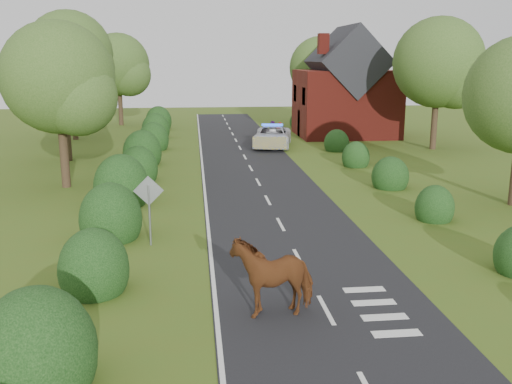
{
  "coord_description": "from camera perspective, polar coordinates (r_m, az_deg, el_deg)",
  "views": [
    {
      "loc": [
        -3.37,
        -17.7,
        6.54
      ],
      "look_at": [
        -0.96,
        4.33,
        1.3
      ],
      "focal_mm": 40.0,
      "sensor_mm": 36.0,
      "label": 1
    }
  ],
  "objects": [
    {
      "name": "tree_left_d",
      "position": [
        57.96,
        -13.35,
        12.06
      ],
      "size": [
        6.15,
        6.0,
        8.89
      ],
      "color": "#332316",
      "rests_on": "ground"
    },
    {
      "name": "road_sign",
      "position": [
        20.36,
        -10.66,
        -0.82
      ],
      "size": [
        1.06,
        0.08,
        2.53
      ],
      "color": "gray",
      "rests_on": "ground"
    },
    {
      "name": "road_markings",
      "position": [
        31.37,
        -2.88,
        1.3
      ],
      "size": [
        4.96,
        70.0,
        0.01
      ],
      "color": "white",
      "rests_on": "road"
    },
    {
      "name": "tree_left_c",
      "position": [
        48.44,
        -17.8,
        12.68
      ],
      "size": [
        6.97,
        6.8,
        10.22
      ],
      "color": "#332316",
      "rests_on": "ground"
    },
    {
      "name": "ground",
      "position": [
        19.17,
        4.28,
        -6.69
      ],
      "size": [
        120.0,
        120.0,
        0.0
      ],
      "primitive_type": "plane",
      "color": "#46641D"
    },
    {
      "name": "road",
      "position": [
        33.52,
        -0.36,
        2.07
      ],
      "size": [
        6.0,
        70.0,
        0.02
      ],
      "primitive_type": "cube",
      "color": "black",
      "rests_on": "ground"
    },
    {
      "name": "tree_left_a",
      "position": [
        30.26,
        -18.73,
        10.34
      ],
      "size": [
        5.74,
        5.6,
        8.38
      ],
      "color": "#332316",
      "rests_on": "ground"
    },
    {
      "name": "hedgerow_right",
      "position": [
        31.16,
        12.53,
        1.9
      ],
      "size": [
        2.1,
        45.78,
        2.1
      ],
      "color": "black",
      "rests_on": "ground"
    },
    {
      "name": "house",
      "position": [
        49.48,
        8.96,
        9.95
      ],
      "size": [
        8.0,
        7.4,
        9.17
      ],
      "color": "maroon",
      "rests_on": "ground"
    },
    {
      "name": "tree_right_b",
      "position": [
        43.31,
        18.21,
        11.86
      ],
      "size": [
        6.56,
        6.4,
        9.4
      ],
      "color": "#332316",
      "rests_on": "ground"
    },
    {
      "name": "tree_left_b",
      "position": [
        38.41,
        -18.4,
        10.4
      ],
      "size": [
        5.74,
        5.6,
        8.07
      ],
      "color": "#332316",
      "rests_on": "ground"
    },
    {
      "name": "police_van",
      "position": [
        42.81,
        1.63,
        5.58
      ],
      "size": [
        3.71,
        6.13,
        1.73
      ],
      "rotation": [
        0.0,
        0.0,
        -0.2
      ],
      "color": "silver",
      "rests_on": "ground"
    },
    {
      "name": "hedgerow_left",
      "position": [
        30.13,
        -12.13,
        1.92
      ],
      "size": [
        2.75,
        50.41,
        3.0
      ],
      "color": "black",
      "rests_on": "ground"
    },
    {
      "name": "tree_right_c",
      "position": [
        56.98,
        6.71,
        12.01
      ],
      "size": [
        6.15,
        6.0,
        8.58
      ],
      "color": "#332316",
      "rests_on": "ground"
    },
    {
      "name": "pedestrian_purple",
      "position": [
        45.05,
        1.61,
        6.04
      ],
      "size": [
        0.94,
        0.8,
        1.7
      ],
      "primitive_type": "imported",
      "rotation": [
        0.0,
        0.0,
        2.93
      ],
      "color": "#49145F",
      "rests_on": "ground"
    },
    {
      "name": "pedestrian_red",
      "position": [
        45.39,
        2.39,
        6.01
      ],
      "size": [
        0.6,
        0.41,
        1.58
      ],
      "primitive_type": "imported",
      "rotation": [
        0.0,
        0.0,
        3.21
      ],
      "color": "maroon",
      "rests_on": "ground"
    },
    {
      "name": "cow",
      "position": [
        15.14,
        1.66,
        -8.75
      ],
      "size": [
        2.61,
        1.69,
        1.71
      ],
      "primitive_type": "imported",
      "rotation": [
        0.0,
        0.0,
        -1.39
      ],
      "color": "brown",
      "rests_on": "ground"
    }
  ]
}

